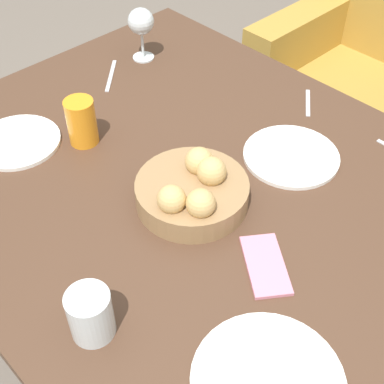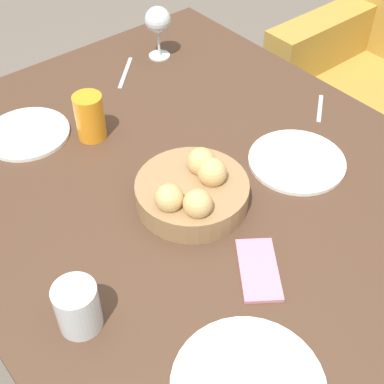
% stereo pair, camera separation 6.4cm
% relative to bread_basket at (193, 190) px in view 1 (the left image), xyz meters
% --- Properties ---
extents(ground_plane, '(10.00, 10.00, 0.00)m').
position_rel_bread_basket_xyz_m(ground_plane, '(-0.02, 0.05, -0.82)').
color(ground_plane, '#6B6056').
extents(dining_table, '(1.45, 1.08, 0.78)m').
position_rel_bread_basket_xyz_m(dining_table, '(-0.02, 0.05, -0.13)').
color(dining_table, '#4C3323').
rests_on(dining_table, ground_plane).
extents(bread_basket, '(0.25, 0.25, 0.11)m').
position_rel_bread_basket_xyz_m(bread_basket, '(0.00, 0.00, 0.00)').
color(bread_basket, '#99754C').
rests_on(bread_basket, dining_table).
extents(plate_near_left, '(0.21, 0.21, 0.01)m').
position_rel_bread_basket_xyz_m(plate_near_left, '(-0.45, -0.17, -0.03)').
color(plate_near_left, white).
rests_on(plate_near_left, dining_table).
extents(plate_near_right, '(0.26, 0.26, 0.01)m').
position_rel_bread_basket_xyz_m(plate_near_right, '(0.38, -0.20, -0.03)').
color(plate_near_right, white).
rests_on(plate_near_right, dining_table).
extents(plate_far_center, '(0.23, 0.23, 0.01)m').
position_rel_bread_basket_xyz_m(plate_far_center, '(0.05, 0.28, -0.03)').
color(plate_far_center, white).
rests_on(plate_far_center, dining_table).
extents(juice_glass, '(0.07, 0.07, 0.12)m').
position_rel_bread_basket_xyz_m(juice_glass, '(-0.34, -0.04, 0.02)').
color(juice_glass, orange).
rests_on(juice_glass, dining_table).
extents(water_tumbler, '(0.08, 0.08, 0.10)m').
position_rel_bread_basket_xyz_m(water_tumbler, '(0.11, -0.35, 0.01)').
color(water_tumbler, silver).
rests_on(water_tumbler, dining_table).
extents(wine_glass, '(0.08, 0.08, 0.16)m').
position_rel_bread_basket_xyz_m(wine_glass, '(-0.54, 0.32, 0.07)').
color(wine_glass, silver).
rests_on(wine_glass, dining_table).
extents(knife_silver, '(0.12, 0.13, 0.00)m').
position_rel_bread_basket_xyz_m(knife_silver, '(-0.53, 0.19, -0.04)').
color(knife_silver, '#B7B7BC').
rests_on(knife_silver, dining_table).
extents(spoon_coffee, '(0.08, 0.10, 0.00)m').
position_rel_bread_basket_xyz_m(spoon_coffee, '(-0.06, 0.49, -0.04)').
color(spoon_coffee, '#B7B7BC').
rests_on(spoon_coffee, dining_table).
extents(cell_phone, '(0.16, 0.15, 0.01)m').
position_rel_bread_basket_xyz_m(cell_phone, '(0.22, -0.02, -0.03)').
color(cell_phone, pink).
rests_on(cell_phone, dining_table).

